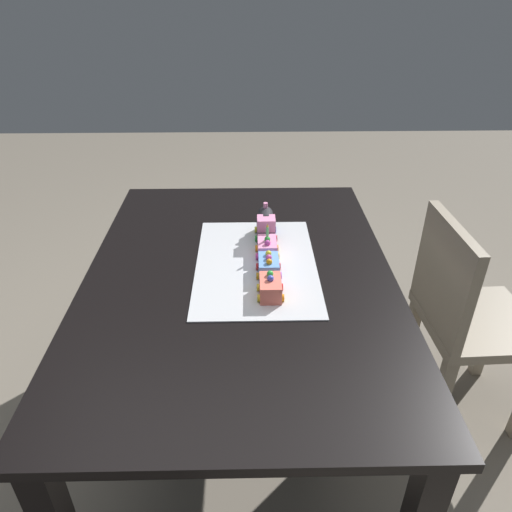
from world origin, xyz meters
TOP-DOWN VIEW (x-y plane):
  - ground_plane at (0.00, 0.00)m, footprint 8.00×8.00m
  - dining_table at (0.00, 0.00)m, footprint 1.40×1.00m
  - chair at (-0.10, 0.83)m, footprint 0.42×0.42m
  - cake_board at (-0.06, 0.05)m, footprint 0.60×0.40m
  - cake_locomotive at (-0.24, 0.09)m, footprint 0.14×0.08m
  - cake_car_flatbed_bubblegum at (-0.11, 0.09)m, footprint 0.10×0.08m
  - cake_car_gondola_sky_blue at (0.01, 0.09)m, footprint 0.10×0.08m
  - cake_car_hopper_coral at (0.12, 0.09)m, footprint 0.10×0.08m
  - birthday_candle at (-0.12, 0.09)m, footprint 0.01×0.01m

SIDE VIEW (x-z plane):
  - ground_plane at x=0.00m, z-range 0.00..0.00m
  - chair at x=-0.10m, z-range 0.04..0.90m
  - dining_table at x=0.00m, z-range 0.26..1.00m
  - cake_board at x=-0.06m, z-range 0.74..0.74m
  - cake_car_flatbed_bubblegum at x=-0.11m, z-range 0.74..0.81m
  - cake_car_hopper_coral at x=0.12m, z-range 0.74..0.81m
  - cake_car_gondola_sky_blue at x=0.01m, z-range 0.74..0.81m
  - cake_locomotive at x=-0.24m, z-range 0.73..0.85m
  - birthday_candle at x=-0.12m, z-range 0.82..0.86m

